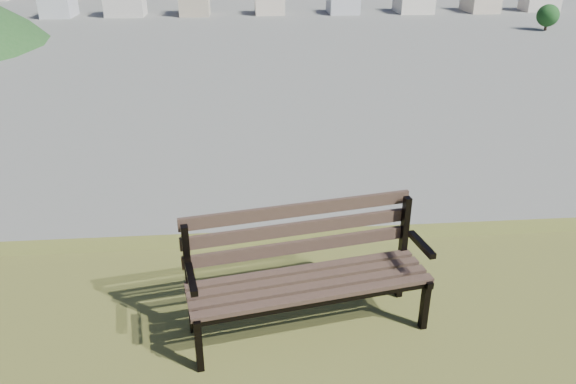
{
  "coord_description": "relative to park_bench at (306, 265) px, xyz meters",
  "views": [
    {
      "loc": [
        0.83,
        -1.0,
        28.0
      ],
      "look_at": [
        1.31,
        4.62,
        25.3
      ],
      "focal_mm": 35.0,
      "sensor_mm": 36.0,
      "label": 1
    }
  ],
  "objects": [
    {
      "name": "park_bench",
      "position": [
        0.0,
        0.0,
        0.0
      ],
      "size": [
        1.98,
        0.95,
        1.0
      ],
      "rotation": [
        0.0,
        0.0,
        0.18
      ],
      "color": "#463428",
      "rests_on": "hilltop_mesa"
    }
  ]
}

